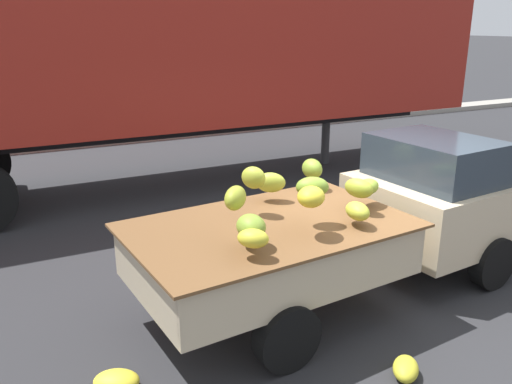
# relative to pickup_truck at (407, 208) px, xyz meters

# --- Properties ---
(ground) EXTENTS (220.00, 220.00, 0.00)m
(ground) POSITION_rel_pickup_truck_xyz_m (-0.62, -0.09, -0.88)
(ground) COLOR #28282B
(curb_strip) EXTENTS (80.00, 0.80, 0.16)m
(curb_strip) POSITION_rel_pickup_truck_xyz_m (-0.62, 9.36, -0.80)
(curb_strip) COLOR gray
(curb_strip) RESTS_ON ground
(pickup_truck) EXTENTS (5.11, 2.15, 1.70)m
(pickup_truck) POSITION_rel_pickup_truck_xyz_m (0.00, 0.00, 0.00)
(pickup_truck) COLOR #CCB793
(pickup_truck) RESTS_ON ground
(semi_trailer) EXTENTS (12.00, 2.70, 3.95)m
(semi_trailer) POSITION_rel_pickup_truck_xyz_m (-1.16, 5.06, 1.66)
(semi_trailer) COLOR maroon
(semi_trailer) RESTS_ON ground
(fallen_banana_bunch_near_tailgate) EXTENTS (0.48, 0.43, 0.17)m
(fallen_banana_bunch_near_tailgate) POSITION_rel_pickup_truck_xyz_m (-3.67, -0.60, -0.80)
(fallen_banana_bunch_near_tailgate) COLOR yellow
(fallen_banana_bunch_near_tailgate) RESTS_ON ground
(fallen_banana_bunch_by_wheel) EXTENTS (0.41, 0.42, 0.16)m
(fallen_banana_bunch_by_wheel) POSITION_rel_pickup_truck_xyz_m (-1.33, -1.57, -0.80)
(fallen_banana_bunch_by_wheel) COLOR gold
(fallen_banana_bunch_by_wheel) RESTS_ON ground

